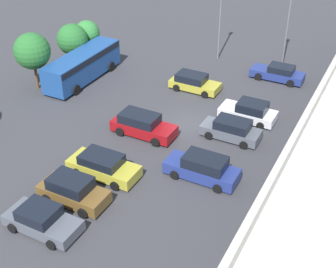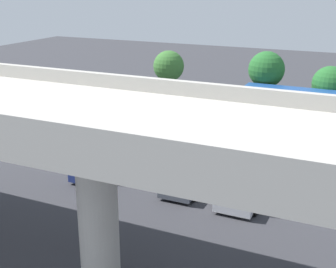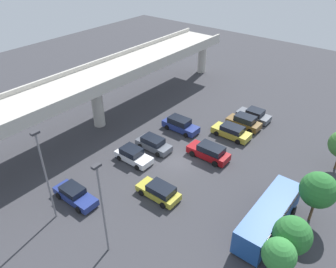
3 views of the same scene
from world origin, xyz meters
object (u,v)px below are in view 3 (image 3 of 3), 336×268
parked_car_0 (75,195)px  tree_front_left (279,255)px  parked_car_1 (159,191)px  shuttle_bus (269,215)px  tree_front_centre (292,235)px  parked_car_2 (133,155)px  lamp_post_mid_lot (45,171)px  parked_car_6 (231,132)px  parked_car_4 (209,152)px  parked_car_3 (153,144)px  parked_car_7 (244,122)px  parked_car_5 (180,125)px  parked_car_8 (254,115)px  lamp_post_near_aisle (102,204)px  tree_front_right (318,190)px

parked_car_0 → tree_front_left: 18.81m
parked_car_1 → tree_front_left: 12.50m
shuttle_bus → tree_front_centre: bearing=-128.8°
parked_car_2 → lamp_post_mid_lot: bearing=-88.1°
parked_car_6 → parked_car_0: bearing=72.5°
parked_car_1 → parked_car_4: bearing=-92.1°
parked_car_1 → parked_car_3: 8.21m
parked_car_4 → parked_car_7: size_ratio=1.11×
parked_car_2 → parked_car_4: 8.56m
parked_car_1 → parked_car_5: 12.66m
parked_car_6 → tree_front_centre: size_ratio=1.14×
tree_front_left → tree_front_centre: size_ratio=0.92×
shuttle_bus → lamp_post_mid_lot: 19.19m
parked_car_7 → tree_front_centre: bearing=126.8°
parked_car_2 → parked_car_3: (3.16, -0.28, 0.01)m
lamp_post_mid_lot → tree_front_left: (6.42, -17.96, -2.59)m
parked_car_5 → parked_car_7: 8.38m
parked_car_0 → parked_car_6: (19.32, -6.11, 0.06)m
parked_car_0 → parked_car_4: bearing=65.4°
parked_car_8 → parked_car_1: bearing=89.1°
parked_car_6 → parked_car_5: bearing=24.6°
shuttle_bus → parked_car_0: bearing=117.4°
parked_car_6 → tree_front_left: tree_front_left is taller
parked_car_4 → lamp_post_near_aisle: bearing=91.6°
parked_car_8 → parked_car_2: bearing=69.6°
lamp_post_near_aisle → tree_front_right: lamp_post_near_aisle is taller
parked_car_2 → parked_car_4: parked_car_4 is taller
parked_car_6 → lamp_post_mid_lot: lamp_post_mid_lot is taller
tree_front_centre → lamp_post_mid_lot: bearing=115.5°
parked_car_6 → shuttle_bus: 14.80m
parked_car_3 → shuttle_bus: bearing=-10.9°
parked_car_0 → parked_car_5: bearing=89.4°
parked_car_2 → tree_front_left: 18.86m
parked_car_0 → tree_front_right: (11.51, -18.46, 2.83)m
parked_car_3 → tree_front_left: tree_front_left is taller
parked_car_0 → parked_car_8: size_ratio=1.07×
parked_car_0 → parked_car_5: size_ratio=0.99×
lamp_post_near_aisle → tree_front_centre: size_ratio=2.06×
shuttle_bus → tree_front_left: bearing=-150.1°
parked_car_5 → tree_front_left: 22.17m
tree_front_left → tree_front_centre: 2.21m
parked_car_1 → parked_car_3: size_ratio=1.00×
parked_car_1 → parked_car_2: bearing=-24.0°
parked_car_0 → parked_car_1: 8.07m
tree_front_right → parked_car_8: bearing=41.7°
parked_car_6 → tree_front_centre: tree_front_centre is taller
parked_car_4 → shuttle_bus: shuttle_bus is taller
parked_car_5 → tree_front_right: (-5.09, -18.29, 2.71)m
parked_car_7 → parked_car_8: 2.77m
parked_car_2 → parked_car_8: parked_car_2 is taller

